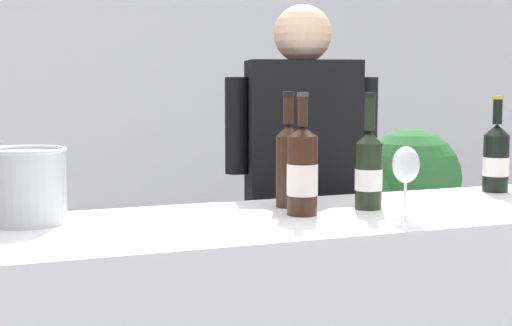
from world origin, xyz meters
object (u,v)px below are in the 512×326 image
(wine_bottle_1, at_px, (302,171))
(wine_bottle_4, at_px, (288,162))
(wine_bottle_3, at_px, (369,169))
(potted_shrub, at_px, (391,206))
(wine_bottle_2, at_px, (496,158))
(wine_glass, at_px, (406,168))
(person_server, at_px, (301,241))
(ice_bucket, at_px, (26,185))

(wine_bottle_1, bearing_deg, wine_bottle_4, 83.05)
(wine_bottle_3, distance_m, potted_shrub, 1.41)
(wine_bottle_2, bearing_deg, wine_bottle_3, -165.34)
(wine_bottle_4, bearing_deg, wine_bottle_3, -28.91)
(wine_glass, distance_m, potted_shrub, 1.56)
(wine_bottle_1, relative_size, wine_bottle_4, 1.00)
(person_server, relative_size, potted_shrub, 1.41)
(wine_bottle_4, bearing_deg, person_server, 60.57)
(wine_bottle_3, bearing_deg, wine_glass, -87.71)
(ice_bucket, bearing_deg, wine_bottle_3, -7.55)
(wine_glass, bearing_deg, wine_bottle_2, 30.63)
(wine_bottle_3, bearing_deg, wine_bottle_1, -174.42)
(wine_bottle_2, bearing_deg, person_server, 144.92)
(wine_bottle_4, height_order, potted_shrub, wine_bottle_4)
(wine_bottle_2, relative_size, wine_bottle_4, 0.95)
(wine_bottle_1, xyz_separation_m, wine_bottle_3, (0.22, 0.02, -0.00))
(wine_glass, bearing_deg, wine_bottle_4, 125.50)
(wine_bottle_1, xyz_separation_m, wine_glass, (0.23, -0.16, 0.02))
(wine_bottle_2, bearing_deg, ice_bucket, -179.08)
(wine_glass, bearing_deg, wine_bottle_3, 92.29)
(wine_bottle_1, height_order, wine_glass, wine_bottle_1)
(wine_bottle_1, relative_size, person_server, 0.21)
(wine_bottle_1, relative_size, wine_bottle_3, 1.01)
(wine_bottle_3, distance_m, ice_bucket, 0.94)
(ice_bucket, height_order, potted_shrub, ice_bucket)
(wine_bottle_2, relative_size, wine_glass, 1.64)
(wine_bottle_2, bearing_deg, potted_shrub, 78.23)
(ice_bucket, height_order, person_server, person_server)
(wine_bottle_1, distance_m, wine_bottle_3, 0.22)
(wine_bottle_2, xyz_separation_m, wine_bottle_4, (-0.77, -0.04, 0.02))
(wine_bottle_1, xyz_separation_m, ice_bucket, (-0.72, 0.15, -0.02))
(wine_bottle_2, distance_m, potted_shrub, 1.06)
(wine_bottle_2, xyz_separation_m, wine_glass, (-0.56, -0.33, 0.02))
(wine_bottle_3, relative_size, wine_bottle_4, 0.99)
(wine_bottle_2, xyz_separation_m, wine_bottle_3, (-0.57, -0.15, 0.00))
(wine_bottle_2, distance_m, wine_bottle_3, 0.58)
(wine_bottle_1, bearing_deg, ice_bucket, 168.52)
(wine_glass, height_order, potted_shrub, wine_glass)
(wine_bottle_3, xyz_separation_m, wine_glass, (0.01, -0.18, 0.02))
(wine_bottle_1, distance_m, person_server, 0.68)
(wine_glass, distance_m, ice_bucket, 0.99)
(wine_bottle_1, distance_m, ice_bucket, 0.73)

